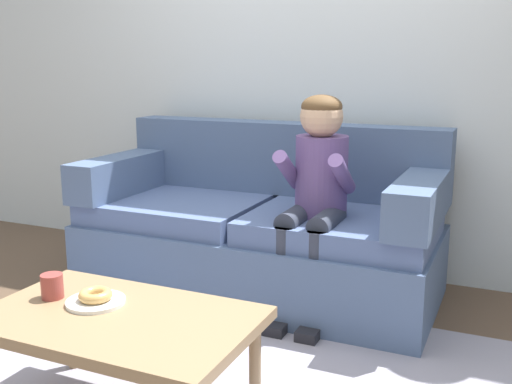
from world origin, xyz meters
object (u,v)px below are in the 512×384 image
object	(u,v)px
couch	(262,231)
mug	(52,286)
donut	(95,295)
coffee_table	(118,327)
toy_controller	(90,318)
person_child	(316,184)

from	to	relation	value
couch	mug	size ratio (longest dim) A/B	21.21
donut	mug	bearing A→B (deg)	-173.43
couch	coffee_table	world-z (taller)	couch
toy_controller	person_child	bearing A→B (deg)	52.42
couch	coffee_table	distance (m)	1.38
coffee_table	couch	bearing A→B (deg)	92.45
donut	toy_controller	world-z (taller)	donut
person_child	toy_controller	xyz separation A→B (m)	(-0.97, -0.56, -0.65)
person_child	mug	size ratio (longest dim) A/B	12.24
coffee_table	mug	world-z (taller)	mug
coffee_table	person_child	bearing A→B (deg)	74.95
coffee_table	toy_controller	size ratio (longest dim) A/B	4.18
couch	donut	xyz separation A→B (m)	(-0.07, -1.33, 0.10)
coffee_table	toy_controller	xyz separation A→B (m)	(-0.65, 0.62, -0.34)
couch	coffee_table	xyz separation A→B (m)	(0.06, -1.38, 0.03)
coffee_table	mug	bearing A→B (deg)	174.73
donut	mug	world-z (taller)	mug
person_child	couch	bearing A→B (deg)	151.55
coffee_table	mug	distance (m)	0.32
coffee_table	donut	distance (m)	0.16
person_child	toy_controller	size ratio (longest dim) A/B	4.87
couch	person_child	world-z (taller)	person_child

